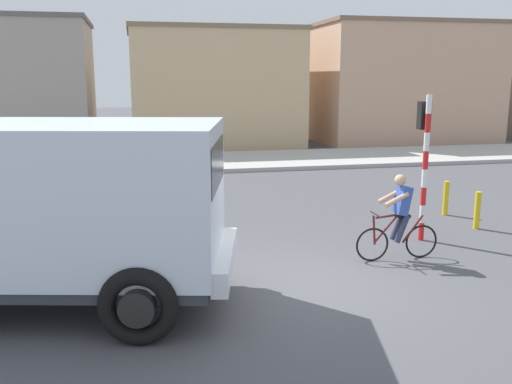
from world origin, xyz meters
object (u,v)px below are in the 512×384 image
(truck_foreground, at_px, (50,204))
(bollard_near, at_px, (477,210))
(traffic_light_pole, at_px, (425,147))
(cyclist, at_px, (399,217))
(car_red_near, at_px, (38,176))
(bollard_far, at_px, (446,198))

(truck_foreground, distance_m, bollard_near, 9.70)
(traffic_light_pole, bearing_deg, truck_foreground, -163.19)
(cyclist, bearing_deg, car_red_near, 138.80)
(bollard_near, relative_size, bollard_far, 1.00)
(cyclist, height_order, bollard_far, cyclist)
(traffic_light_pole, relative_size, bollard_far, 3.56)
(traffic_light_pole, height_order, car_red_near, traffic_light_pole)
(truck_foreground, relative_size, bollard_far, 6.48)
(car_red_near, xyz_separation_m, bollard_near, (10.64, -5.04, -0.37))
(traffic_light_pole, xyz_separation_m, car_red_near, (-8.88, 5.55, -1.25))
(bollard_near, distance_m, bollard_far, 1.40)
(car_red_near, distance_m, bollard_near, 11.78)
(bollard_far, bearing_deg, bollard_near, -90.00)
(truck_foreground, bearing_deg, traffic_light_pole, 16.81)
(traffic_light_pole, distance_m, car_red_near, 10.54)
(bollard_near, bearing_deg, truck_foreground, -163.32)
(cyclist, relative_size, bollard_far, 1.92)
(cyclist, distance_m, traffic_light_pole, 2.06)
(cyclist, bearing_deg, bollard_near, 30.87)
(car_red_near, bearing_deg, bollard_far, -18.88)
(car_red_near, relative_size, bollard_far, 4.67)
(bollard_far, bearing_deg, cyclist, -132.80)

